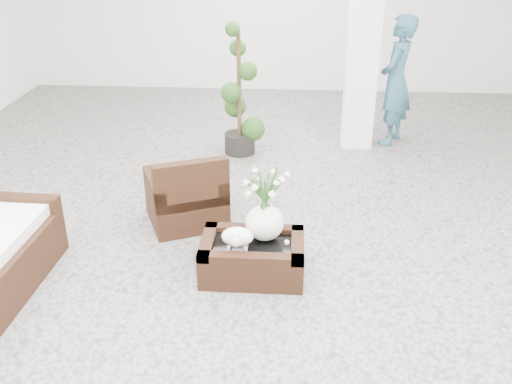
{
  "coord_description": "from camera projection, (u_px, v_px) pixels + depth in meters",
  "views": [
    {
      "loc": [
        0.32,
        -4.75,
        2.9
      ],
      "look_at": [
        0.0,
        -0.1,
        0.62
      ],
      "focal_mm": 39.93,
      "sensor_mm": 36.0,
      "label": 1
    }
  ],
  "objects": [
    {
      "name": "ground",
      "position": [
        257.0,
        244.0,
        5.55
      ],
      "size": [
        11.0,
        11.0,
        0.0
      ],
      "primitive_type": "plane",
      "color": "gray",
      "rests_on": "ground"
    },
    {
      "name": "column",
      "position": [
        366.0,
        15.0,
        7.22
      ],
      "size": [
        0.4,
        0.4,
        3.5
      ],
      "primitive_type": "cube",
      "color": "white",
      "rests_on": "ground"
    },
    {
      "name": "coffee_table",
      "position": [
        252.0,
        259.0,
        5.04
      ],
      "size": [
        0.9,
        0.6,
        0.31
      ],
      "primitive_type": "cube",
      "color": "#351D0F",
      "rests_on": "ground"
    },
    {
      "name": "sheep_figurine",
      "position": [
        237.0,
        239.0,
        4.84
      ],
      "size": [
        0.28,
        0.23,
        0.21
      ],
      "primitive_type": "ellipsoid",
      "color": "white",
      "rests_on": "coffee_table"
    },
    {
      "name": "planter_narcissus",
      "position": [
        265.0,
        198.0,
        4.88
      ],
      "size": [
        0.44,
        0.44,
        0.8
      ],
      "primitive_type": null,
      "color": "white",
      "rests_on": "coffee_table"
    },
    {
      "name": "tealight",
      "position": [
        287.0,
        242.0,
        4.96
      ],
      "size": [
        0.04,
        0.04,
        0.03
      ],
      "primitive_type": "cylinder",
      "color": "white",
      "rests_on": "coffee_table"
    },
    {
      "name": "armchair",
      "position": [
        185.0,
        187.0,
        5.82
      ],
      "size": [
        0.96,
        0.95,
        0.79
      ],
      "primitive_type": "cube",
      "rotation": [
        0.0,
        0.0,
        3.55
      ],
      "color": "#351D0F",
      "rests_on": "ground"
    },
    {
      "name": "topiary",
      "position": [
        239.0,
        91.0,
        7.33
      ],
      "size": [
        0.45,
        0.45,
        1.7
      ],
      "primitive_type": null,
      "color": "#1F3E14",
      "rests_on": "ground"
    },
    {
      "name": "shopper",
      "position": [
        396.0,
        81.0,
        7.68
      ],
      "size": [
        0.65,
        0.76,
        1.75
      ],
      "primitive_type": "imported",
      "rotation": [
        0.0,
        0.0,
        -2.01
      ],
      "color": "#2F5A6A",
      "rests_on": "ground"
    }
  ]
}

